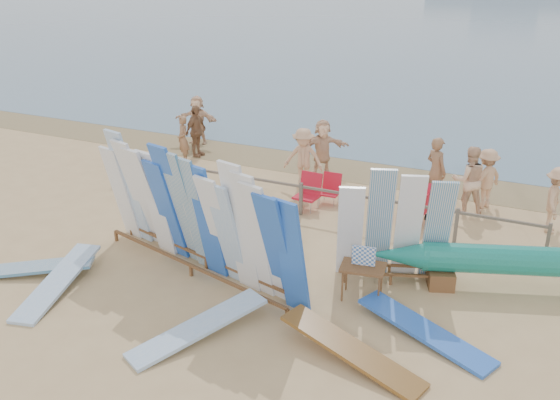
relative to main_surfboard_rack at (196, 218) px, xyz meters
The scene contains 24 objects.
ground 1.69m from the main_surfboard_rack, 46.26° to the left, with size 160.00×160.00×0.00m, color tan.
wet_sand_strip 8.14m from the main_surfboard_rack, 84.50° to the left, with size 40.00×2.60×0.01m, color olive.
fence 3.94m from the main_surfboard_rack, 78.55° to the left, with size 12.08×0.08×0.90m.
main_surfboard_rack is the anchor object (origin of this frame).
side_surfboard_rack 4.13m from the main_surfboard_rack, 20.47° to the left, with size 2.36×1.38×2.58m.
outrigger_canoe 7.02m from the main_surfboard_rack, 19.00° to the left, with size 6.62×2.84×0.97m.
vendor_table 3.68m from the main_surfboard_rack, ahead, with size 0.95×0.74×1.15m.
flat_board_c 4.46m from the main_surfboard_rack, 20.91° to the right, with size 0.56×2.70×0.07m, color brown.
flat_board_d 5.13m from the main_surfboard_rack, ahead, with size 0.56×2.70×0.07m, color blue.
flat_board_a 3.15m from the main_surfboard_rack, 139.97° to the right, with size 0.56×2.70×0.07m, color #8CB4E0.
flat_board_e 3.85m from the main_surfboard_rack, 153.46° to the right, with size 0.56×2.70×0.07m, color beige.
flat_board_b 2.71m from the main_surfboard_rack, 57.28° to the right, with size 0.56×2.70×0.07m, color #8CB4E0.
beach_chair_left 4.44m from the main_surfboard_rack, 79.86° to the left, with size 0.66×0.68×0.97m.
beach_chair_right 5.14m from the main_surfboard_rack, 76.61° to the left, with size 0.54×0.56×0.83m.
stroller 5.96m from the main_surfboard_rack, 51.68° to the left, with size 0.60×0.79×1.01m.
beachgoer_1 7.74m from the main_surfboard_rack, 126.03° to the left, with size 0.57×0.31×1.56m, color #8C6042.
beachgoer_9 8.20m from the main_surfboard_rack, 51.83° to the left, with size 1.06×0.44×1.65m, color tan.
beachgoer_8 7.51m from the main_surfboard_rack, 51.27° to the left, with size 0.89×0.43×1.84m, color beige.
beachgoer_3 5.73m from the main_surfboard_rack, 89.89° to the left, with size 1.17×0.48×1.81m, color tan.
beachgoer_extra_1 8.29m from the main_surfboard_rack, 122.83° to the left, with size 1.04×0.45×1.77m, color #8C6042.
beachgoer_5 7.00m from the main_surfboard_rack, 89.02° to the left, with size 1.65×0.53×1.78m, color beige.
beachgoer_7 7.19m from the main_surfboard_rack, 58.29° to the left, with size 0.69×0.38×1.90m, color #8C6042.
beachgoer_extra_0 8.78m from the main_surfboard_rack, 38.96° to the left, with size 1.08×0.45×1.67m, color tan.
beachgoer_11 9.86m from the main_surfboard_rack, 122.50° to the left, with size 1.63×0.53×1.76m, color beige.
Camera 1 is at (5.66, -10.30, 6.28)m, focal length 38.00 mm.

